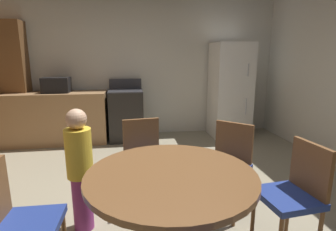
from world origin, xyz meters
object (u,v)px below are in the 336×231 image
microwave (56,85)px  dining_table (171,195)px  oven_range (126,115)px  chair_north (143,156)px  chair_west (15,220)px  refrigerator (230,91)px  person_child (80,168)px  chair_northeast (228,161)px  chair_east (295,190)px

microwave → dining_table: size_ratio=0.39×
oven_range → chair_north: 2.20m
chair_west → chair_north: size_ratio=1.00×
refrigerator → chair_north: refrigerator is taller
refrigerator → microwave: bearing=179.1°
microwave → person_child: (0.80, -2.57, -0.45)m
microwave → chair_northeast: size_ratio=0.51×
person_child → dining_table: bearing=-0.0°
chair_north → person_child: 0.68m
chair_northeast → chair_north: same height
microwave → chair_north: 2.63m
refrigerator → microwave: 3.13m
chair_west → person_child: (0.30, 0.58, 0.08)m
oven_range → person_child: 2.61m
oven_range → person_child: (-0.37, -2.58, 0.11)m
microwave → chair_west: bearing=-81.1°
oven_range → chair_west: 3.23m
microwave → dining_table: (1.49, -3.17, -0.43)m
oven_range → chair_west: oven_range is taller
dining_table → chair_north: (-0.13, 0.98, -0.10)m
chair_northeast → microwave: bearing=-94.6°
chair_west → microwave: bearing=99.9°
refrigerator → chair_north: 2.80m
microwave → chair_west: 3.24m
chair_east → chair_northeast: same height
dining_table → chair_northeast: bearing=46.1°
chair_east → chair_west: 1.98m
chair_east → person_child: size_ratio=0.80×
dining_table → chair_north: 1.00m
refrigerator → chair_north: (-1.76, -2.14, -0.38)m
refrigerator → microwave: (-3.12, 0.05, 0.15)m
dining_table → microwave: bearing=115.1°
oven_range → person_child: oven_range is taller
dining_table → person_child: person_child is taller
oven_range → person_child: bearing=-98.2°
chair_west → person_child: person_child is taller
oven_range → chair_northeast: bearing=-67.8°
refrigerator → person_child: bearing=-132.7°
oven_range → refrigerator: bearing=-1.6°
dining_table → chair_northeast: (0.69, 0.71, -0.10)m
chair_east → person_child: 1.75m
chair_west → chair_northeast: same height
chair_northeast → person_child: person_child is taller
microwave → chair_northeast: (2.17, -2.46, -0.53)m
chair_west → chair_northeast: bearing=23.5°
dining_table → chair_west: bearing=179.0°
refrigerator → chair_north: bearing=-129.5°
chair_east → chair_west: bearing=-3.3°
chair_west → chair_northeast: (1.68, 0.70, 0.00)m
chair_east → chair_northeast: 0.68m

